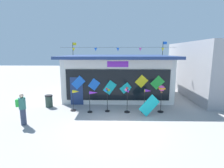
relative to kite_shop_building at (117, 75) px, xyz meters
The scene contains 12 objects.
ground_plane 6.95m from the kite_shop_building, 90.75° to the right, with size 80.00×80.00×0.00m, color #9E9B99.
kite_shop_building is the anchor object (origin of this frame).
wind_spinner_far_left 5.16m from the kite_shop_building, 122.53° to the right, with size 0.63×0.36×1.39m.
wind_spinner_left 4.90m from the kite_shop_building, 109.02° to the right, with size 0.67×0.31×1.38m.
wind_spinner_center_left 4.52m from the kite_shop_building, 98.60° to the right, with size 0.36×0.31×1.57m.
wind_spinner_center_right 4.66m from the kite_shop_building, 82.62° to the right, with size 0.36×0.35×1.66m.
wind_spinner_right 4.96m from the kite_shop_building, 68.61° to the right, with size 0.59×0.32×1.52m.
wind_spinner_far_right 5.22m from the kite_shop_building, 58.57° to the right, with size 0.38×0.38×1.74m.
person_near_camera 8.27m from the kite_shop_building, 127.19° to the right, with size 0.47×0.34×1.68m.
trash_bin 6.06m from the kite_shop_building, 143.67° to the right, with size 0.52×0.52×0.84m.
display_kite_on_ground 5.56m from the kite_shop_building, 70.11° to the right, with size 0.66×0.03×1.20m, color #19B7BC.
neighbour_building 8.87m from the kite_shop_building, ahead, with size 6.12×9.10×4.58m, color #99999E.
Camera 1 is at (-0.04, -8.44, 3.77)m, focal length 28.19 mm.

